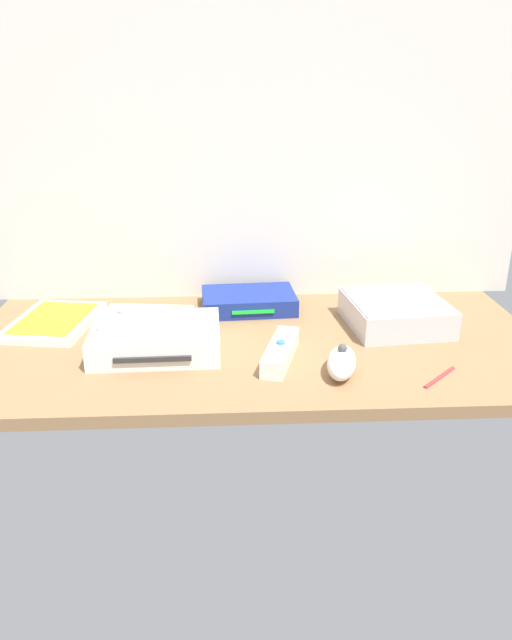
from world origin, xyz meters
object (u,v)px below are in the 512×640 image
network_router (249,301)px  remote_wand (280,352)px  game_console (156,338)px  mini_computer (396,313)px  remote_nunchuk (342,362)px  game_case (54,322)px  stylus_pen (440,376)px  remote_classic_pad (147,318)px

network_router → remote_wand: (4.14, -23.75, -0.19)cm
game_console → remote_wand: (20.35, -5.00, -0.69)cm
mini_computer → remote_nunchuk: (-13.49, -18.95, -0.60)cm
game_console → mini_computer: 43.61cm
game_console → network_router: game_console is taller
mini_computer → game_case: size_ratio=0.89×
network_router → stylus_pen: bearing=-51.7°
remote_classic_pad → remote_wand: bearing=-8.6°
network_router → remote_nunchuk: (13.06, -29.16, 0.34)cm
mini_computer → game_case: 62.88cm
game_console → stylus_pen: bearing=-17.2°
mini_computer → game_console: bearing=-168.7°
game_console → remote_classic_pad: size_ratio=1.40×
game_console → remote_wand: 20.97cm
game_case → stylus_pen: bearing=-11.9°
remote_nunchuk → remote_classic_pad: 32.97cm
network_router → stylus_pen: network_router is taller
game_console → network_router: size_ratio=1.14×
remote_nunchuk → stylus_pen: size_ratio=1.20×
remote_nunchuk → stylus_pen: remote_nunchuk is taller
game_console → mini_computer: size_ratio=1.15×
remote_wand → remote_nunchuk: remote_nunchuk is taller
game_console → remote_classic_pad: bearing=141.7°
game_case → remote_nunchuk: remote_nunchuk is taller
game_case → network_router: network_router is taller
mini_computer → remote_nunchuk: size_ratio=1.73×
remote_nunchuk → remote_classic_pad: bearing=173.7°
stylus_pen → remote_wand: bearing=162.5°
remote_wand → game_console: bearing=-177.5°
remote_wand → stylus_pen: 24.88cm
game_console → remote_nunchuk: size_ratio=1.98×
mini_computer → stylus_pen: size_ratio=2.07×
mini_computer → game_case: bearing=176.8°
game_case → remote_nunchuk: 54.15cm
network_router → remote_nunchuk: remote_nunchuk is taller
game_case → remote_wand: (40.35, -17.04, 0.75)cm
game_console → game_case: size_ratio=1.02×
game_console → stylus_pen: (44.05, -12.48, -1.85)cm
game_case → remote_wand: remote_wand is taller
mini_computer → network_router: bearing=159.0°
remote_wand → game_case: bearing=173.5°
remote_classic_pad → stylus_pen: bearing=-9.6°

